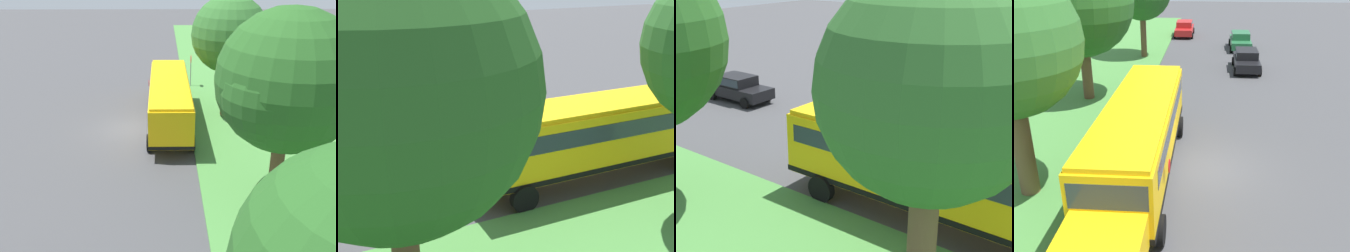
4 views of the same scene
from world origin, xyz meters
The scene contains 4 objects.
ground_plane centered at (0.00, 0.00, 0.00)m, with size 120.00×120.00×0.00m, color #424244.
school_bus centered at (-2.63, -0.86, 1.92)m, with size 2.84×12.42×3.16m.
car_black_nearest centered at (2.80, 15.25, 0.88)m, with size 2.02×4.40×1.56m.
oak_tree_beside_bus centered at (-6.54, -2.35, 5.67)m, with size 5.09×5.09×8.27m.
Camera 3 is at (-15.33, -6.57, 8.30)m, focal length 50.00 mm.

